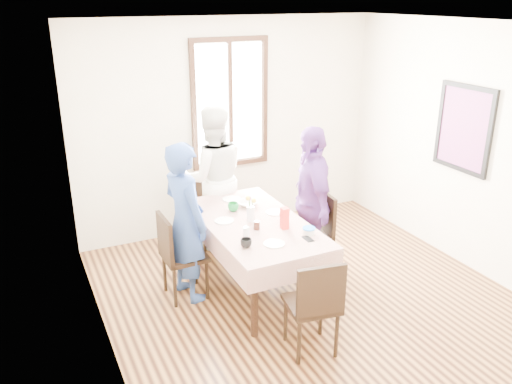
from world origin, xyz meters
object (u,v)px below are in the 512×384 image
(person_far, at_px, (213,178))
(dining_table, at_px, (254,255))
(person_left, at_px, (185,222))
(person_right, at_px, (309,202))
(chair_far, at_px, (214,210))
(chair_right, at_px, (310,234))
(chair_near, at_px, (311,304))
(chair_left, at_px, (184,256))

(person_far, bearing_deg, dining_table, 98.52)
(person_left, bearing_deg, person_far, -48.64)
(dining_table, bearing_deg, person_far, 90.00)
(person_left, xyz_separation_m, person_far, (0.69, 0.98, 0.05))
(person_far, relative_size, person_right, 1.04)
(person_left, bearing_deg, chair_far, -48.06)
(dining_table, relative_size, chair_right, 1.85)
(person_left, relative_size, person_right, 0.98)
(dining_table, xyz_separation_m, chair_near, (0.00, -1.16, 0.08))
(chair_far, height_order, chair_near, same)
(person_far, bearing_deg, person_right, 130.87)
(chair_left, xyz_separation_m, chair_far, (0.70, 1.00, 0.00))
(chair_far, height_order, person_right, person_right)
(chair_far, xyz_separation_m, person_right, (0.69, -1.10, 0.38))
(chair_far, bearing_deg, person_left, 61.59)
(chair_far, height_order, person_left, person_left)
(dining_table, relative_size, person_right, 1.00)
(chair_right, bearing_deg, dining_table, 100.76)
(dining_table, distance_m, person_right, 0.83)
(chair_near, height_order, person_left, person_left)
(dining_table, xyz_separation_m, chair_right, (0.70, 0.05, 0.08))
(chair_right, relative_size, chair_far, 1.00)
(dining_table, xyz_separation_m, person_far, (0.00, 1.13, 0.50))
(dining_table, relative_size, person_far, 0.96)
(chair_right, height_order, person_left, person_left)
(dining_table, relative_size, chair_far, 1.85)
(person_far, bearing_deg, chair_near, 98.52)
(chair_right, bearing_deg, person_far, 39.54)
(chair_right, distance_m, person_left, 1.44)
(chair_far, xyz_separation_m, person_left, (-0.69, -1.00, 0.37))
(dining_table, relative_size, chair_near, 1.85)
(chair_far, distance_m, person_far, 0.42)
(person_left, height_order, person_right, person_right)
(dining_table, bearing_deg, person_right, 4.38)
(chair_near, xyz_separation_m, person_left, (-0.69, 1.31, 0.37))
(dining_table, xyz_separation_m, chair_far, (0.00, 1.16, 0.08))
(chair_left, distance_m, chair_far, 1.22)
(chair_right, height_order, person_far, person_far)
(dining_table, relative_size, person_left, 1.02)
(person_right, bearing_deg, chair_near, -13.98)
(chair_right, xyz_separation_m, person_far, (-0.70, 1.08, 0.42))
(chair_left, bearing_deg, chair_right, 84.79)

